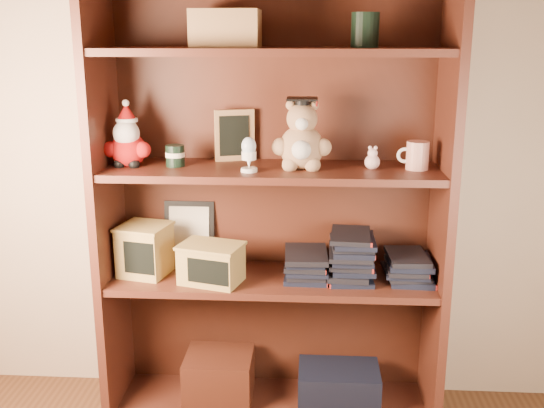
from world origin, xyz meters
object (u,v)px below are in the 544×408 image
at_px(teacher_mug, 417,155).
at_px(treats_box, 145,249).
at_px(bookcase, 272,211).
at_px(grad_teddy_bear, 302,141).

bearing_deg(teacher_mug, treats_box, -179.95).
relative_size(bookcase, teacher_mug, 14.82).
bearing_deg(grad_teddy_bear, teacher_mug, 1.10).
bearing_deg(treats_box, bookcase, 6.43).
distance_m(grad_teddy_bear, teacher_mug, 0.39).
height_order(grad_teddy_bear, teacher_mug, grad_teddy_bear).
bearing_deg(teacher_mug, bookcase, 174.12).
height_order(grad_teddy_bear, treats_box, grad_teddy_bear).
relative_size(bookcase, grad_teddy_bear, 6.53).
bearing_deg(grad_teddy_bear, treats_box, 179.32).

